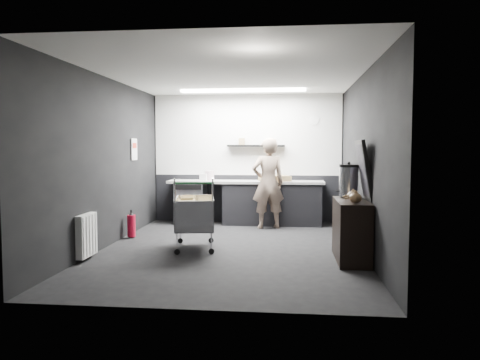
# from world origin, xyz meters

# --- Properties ---
(floor) EXTENTS (5.50, 5.50, 0.00)m
(floor) POSITION_xyz_m (0.00, 0.00, 0.00)
(floor) COLOR black
(floor) RESTS_ON ground
(ceiling) EXTENTS (5.50, 5.50, 0.00)m
(ceiling) POSITION_xyz_m (0.00, 0.00, 2.70)
(ceiling) COLOR white
(ceiling) RESTS_ON wall_back
(wall_back) EXTENTS (5.50, 0.00, 5.50)m
(wall_back) POSITION_xyz_m (0.00, 2.75, 1.35)
(wall_back) COLOR black
(wall_back) RESTS_ON floor
(wall_front) EXTENTS (5.50, 0.00, 5.50)m
(wall_front) POSITION_xyz_m (0.00, -2.75, 1.35)
(wall_front) COLOR black
(wall_front) RESTS_ON floor
(wall_left) EXTENTS (0.00, 5.50, 5.50)m
(wall_left) POSITION_xyz_m (-2.00, 0.00, 1.35)
(wall_left) COLOR black
(wall_left) RESTS_ON floor
(wall_right) EXTENTS (0.00, 5.50, 5.50)m
(wall_right) POSITION_xyz_m (2.00, 0.00, 1.35)
(wall_right) COLOR black
(wall_right) RESTS_ON floor
(kitchen_wall_panel) EXTENTS (3.95, 0.02, 1.70)m
(kitchen_wall_panel) POSITION_xyz_m (0.00, 2.73, 1.85)
(kitchen_wall_panel) COLOR silver
(kitchen_wall_panel) RESTS_ON wall_back
(dado_panel) EXTENTS (3.95, 0.02, 1.00)m
(dado_panel) POSITION_xyz_m (0.00, 2.73, 0.50)
(dado_panel) COLOR black
(dado_panel) RESTS_ON wall_back
(floating_shelf) EXTENTS (1.20, 0.22, 0.04)m
(floating_shelf) POSITION_xyz_m (0.20, 2.62, 1.62)
(floating_shelf) COLOR black
(floating_shelf) RESTS_ON wall_back
(wall_clock) EXTENTS (0.20, 0.03, 0.20)m
(wall_clock) POSITION_xyz_m (1.40, 2.72, 2.15)
(wall_clock) COLOR white
(wall_clock) RESTS_ON wall_back
(poster) EXTENTS (0.02, 0.30, 0.40)m
(poster) POSITION_xyz_m (-1.98, 1.30, 1.55)
(poster) COLOR silver
(poster) RESTS_ON wall_left
(poster_red_band) EXTENTS (0.02, 0.22, 0.10)m
(poster_red_band) POSITION_xyz_m (-1.98, 1.30, 1.62)
(poster_red_band) COLOR red
(poster_red_band) RESTS_ON poster
(radiator) EXTENTS (0.10, 0.50, 0.60)m
(radiator) POSITION_xyz_m (-1.94, -0.90, 0.35)
(radiator) COLOR white
(radiator) RESTS_ON wall_left
(ceiling_strip) EXTENTS (2.40, 0.20, 0.04)m
(ceiling_strip) POSITION_xyz_m (0.00, 1.85, 2.67)
(ceiling_strip) COLOR white
(ceiling_strip) RESTS_ON ceiling
(prep_counter) EXTENTS (3.20, 0.61, 0.90)m
(prep_counter) POSITION_xyz_m (0.14, 2.42, 0.46)
(prep_counter) COLOR black
(prep_counter) RESTS_ON floor
(person) EXTENTS (0.74, 0.60, 1.77)m
(person) POSITION_xyz_m (0.48, 1.97, 0.89)
(person) COLOR #BBA994
(person) RESTS_ON floor
(shopping_cart) EXTENTS (0.75, 1.08, 1.09)m
(shopping_cart) POSITION_xyz_m (-0.57, -0.00, 0.52)
(shopping_cart) COLOR silver
(shopping_cart) RESTS_ON floor
(sideboard) EXTENTS (0.48, 1.13, 1.69)m
(sideboard) POSITION_xyz_m (1.78, -0.50, 0.54)
(sideboard) COLOR black
(sideboard) RESTS_ON floor
(fire_extinguisher) EXTENTS (0.14, 0.14, 0.47)m
(fire_extinguisher) POSITION_xyz_m (-1.85, 0.72, 0.23)
(fire_extinguisher) COLOR #B70C26
(fire_extinguisher) RESTS_ON floor
(cardboard_box) EXTENTS (0.69, 0.62, 0.11)m
(cardboard_box) POSITION_xyz_m (0.60, 2.37, 0.96)
(cardboard_box) COLOR olive
(cardboard_box) RESTS_ON prep_counter
(pink_tub) EXTENTS (0.20, 0.20, 0.20)m
(pink_tub) POSITION_xyz_m (-0.75, 2.42, 1.00)
(pink_tub) COLOR beige
(pink_tub) RESTS_ON prep_counter
(white_container) EXTENTS (0.19, 0.17, 0.14)m
(white_container) POSITION_xyz_m (-0.86, 2.37, 0.97)
(white_container) COLOR white
(white_container) RESTS_ON prep_counter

